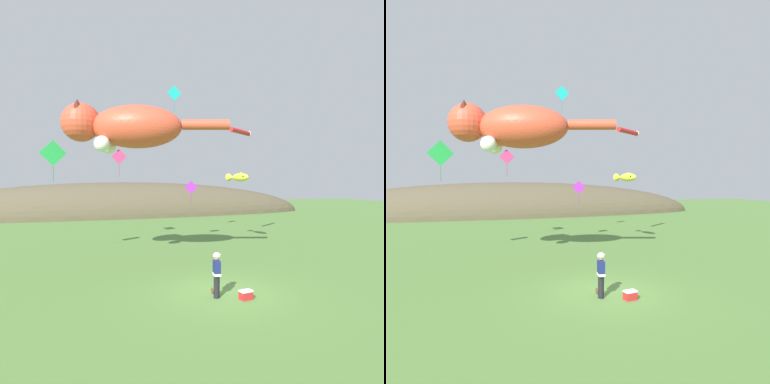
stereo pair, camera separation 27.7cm
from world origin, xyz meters
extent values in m
plane|color=#517A38|center=(0.00, 0.00, 0.00)|extent=(120.00, 120.00, 0.00)
ellipsoid|color=brown|center=(0.00, 33.35, 0.00)|extent=(53.42, 10.21, 8.87)
cylinder|color=black|center=(-0.44, -0.43, 0.44)|extent=(0.24, 0.24, 0.88)
cube|color=navy|center=(-0.44, -0.43, 1.18)|extent=(0.30, 0.43, 0.60)
cube|color=white|center=(-0.44, -0.43, 0.94)|extent=(0.32, 0.45, 0.10)
sphere|color=tan|center=(-0.44, -0.43, 1.59)|extent=(0.20, 0.20, 0.20)
cylinder|color=beige|center=(-0.44, -0.43, 1.68)|extent=(0.30, 0.30, 0.09)
cylinder|color=beige|center=(-0.44, -0.43, 1.74)|extent=(0.20, 0.20, 0.07)
cylinder|color=olive|center=(-0.36, 0.07, 0.13)|extent=(0.13, 0.19, 0.19)
cylinder|color=brown|center=(-0.43, 0.07, 0.13)|extent=(0.02, 0.26, 0.26)
cylinder|color=brown|center=(-0.30, 0.07, 0.13)|extent=(0.02, 0.26, 0.26)
cube|color=red|center=(0.57, -0.95, 0.15)|extent=(0.52, 0.39, 0.30)
cube|color=white|center=(0.57, -0.95, 0.33)|extent=(0.53, 0.40, 0.06)
ellipsoid|color=#E04C33|center=(-2.52, 5.97, 7.57)|extent=(5.49, 3.97, 2.35)
ellipsoid|color=white|center=(-2.74, 6.04, 7.14)|extent=(3.49, 2.33, 1.29)
sphere|color=#E04C33|center=(-5.43, 6.90, 7.80)|extent=(2.12, 2.12, 2.12)
cone|color=#4E1A11|center=(-5.60, 6.34, 8.57)|extent=(0.95, 0.95, 0.71)
cone|color=#4E1A11|center=(-5.25, 7.45, 8.57)|extent=(0.95, 0.95, 0.71)
sphere|color=white|center=(-4.38, 5.82, 6.57)|extent=(0.85, 0.85, 0.85)
sphere|color=white|center=(-3.95, 7.17, 6.57)|extent=(0.85, 0.85, 0.85)
cylinder|color=#E04C33|center=(1.07, 4.82, 7.68)|extent=(2.64, 1.33, 0.56)
ellipsoid|color=yellow|center=(5.58, 9.67, 4.87)|extent=(1.01, 1.78, 0.59)
cone|color=yellow|center=(5.32, 10.75, 4.87)|extent=(0.70, 0.67, 0.59)
cone|color=yellow|center=(5.59, 9.62, 5.13)|extent=(0.33, 0.33, 0.28)
sphere|color=black|center=(5.50, 9.09, 4.92)|extent=(0.14, 0.14, 0.14)
cylinder|color=red|center=(6.17, 10.96, 8.38)|extent=(2.55, 2.01, 0.36)
torus|color=white|center=(7.34, 11.82, 8.38)|extent=(0.31, 0.39, 0.44)
cube|color=#19BFBF|center=(1.29, 12.13, 11.18)|extent=(1.12, 0.06, 1.12)
cylinder|color=black|center=(1.29, 12.14, 11.18)|extent=(0.75, 0.05, 0.02)
cube|color=#118585|center=(1.29, 12.13, 10.17)|extent=(0.03, 0.01, 0.90)
cube|color=yellow|center=(-5.17, 11.02, 9.21)|extent=(0.94, 0.60, 1.10)
cylinder|color=black|center=(-5.17, 11.03, 9.21)|extent=(0.63, 0.41, 0.02)
cube|color=#A98511|center=(-5.17, 11.02, 8.21)|extent=(0.03, 0.02, 0.90)
cube|color=#E53F8C|center=(-2.72, 12.95, 6.41)|extent=(1.13, 0.19, 1.14)
cylinder|color=black|center=(-2.72, 12.97, 6.41)|extent=(0.76, 0.13, 0.02)
cube|color=#A02C62|center=(-2.72, 12.95, 5.40)|extent=(0.03, 0.01, 0.90)
cube|color=green|center=(-6.97, 8.71, 6.23)|extent=(1.50, 0.31, 1.52)
cylinder|color=black|center=(-6.97, 8.73, 6.23)|extent=(1.01, 0.21, 0.02)
cube|color=#1A7C35|center=(-6.97, 8.71, 5.02)|extent=(0.03, 0.01, 0.90)
cube|color=purple|center=(2.76, 12.60, 4.11)|extent=(0.95, 0.43, 1.03)
cylinder|color=black|center=(2.76, 12.62, 4.11)|extent=(0.64, 0.29, 0.02)
cube|color=#6B1A7C|center=(2.76, 12.60, 3.15)|extent=(0.03, 0.02, 0.90)
camera|label=1|loc=(-5.54, -12.78, 4.61)|focal=32.00mm
camera|label=2|loc=(-5.28, -12.86, 4.61)|focal=32.00mm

